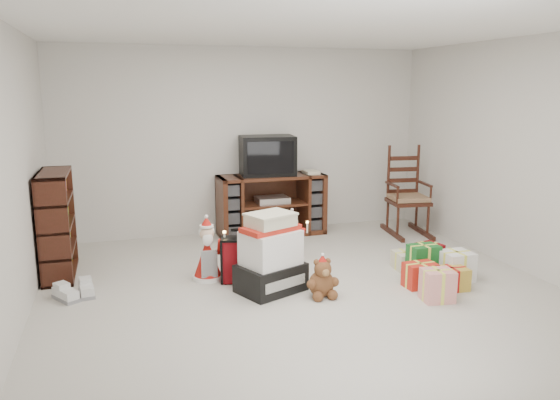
% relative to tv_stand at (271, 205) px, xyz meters
% --- Properties ---
extents(room, '(5.01, 5.01, 2.51)m').
position_rel_tv_stand_xyz_m(room, '(-0.30, -2.21, 0.84)').
color(room, beige).
rests_on(room, ground).
extents(tv_stand, '(1.45, 0.55, 0.82)m').
position_rel_tv_stand_xyz_m(tv_stand, '(0.00, 0.00, 0.00)').
color(tv_stand, '#482014').
rests_on(tv_stand, floor).
extents(bookshelf, '(0.30, 0.91, 1.11)m').
position_rel_tv_stand_xyz_m(bookshelf, '(-2.61, -0.90, 0.12)').
color(bookshelf, '#3B1610').
rests_on(bookshelf, floor).
extents(rocking_chair, '(0.60, 0.88, 1.25)m').
position_rel_tv_stand_xyz_m(rocking_chair, '(1.77, -0.47, 0.01)').
color(rocking_chair, '#3B1610').
rests_on(rocking_chair, floor).
extents(gift_pile, '(0.74, 0.65, 0.77)m').
position_rel_tv_stand_xyz_m(gift_pile, '(-0.59, -2.04, -0.07)').
color(gift_pile, black).
rests_on(gift_pile, floor).
extents(red_suitcase, '(0.40, 0.29, 0.55)m').
position_rel_tv_stand_xyz_m(red_suitcase, '(-0.82, -1.71, -0.17)').
color(red_suitcase, maroon).
rests_on(red_suitcase, floor).
extents(stocking, '(0.28, 0.19, 0.56)m').
position_rel_tv_stand_xyz_m(stocking, '(-0.43, -1.85, -0.13)').
color(stocking, '#0C7016').
rests_on(stocking, floor).
extents(teddy_bear, '(0.25, 0.22, 0.37)m').
position_rel_tv_stand_xyz_m(teddy_bear, '(-0.17, -2.32, -0.25)').
color(teddy_bear, brown).
rests_on(teddy_bear, floor).
extents(santa_figurine, '(0.29, 0.28, 0.60)m').
position_rel_tv_stand_xyz_m(santa_figurine, '(-0.09, -1.19, -0.18)').
color(santa_figurine, '#B51913').
rests_on(santa_figurine, floor).
extents(mrs_claus_figurine, '(0.33, 0.31, 0.67)m').
position_rel_tv_stand_xyz_m(mrs_claus_figurine, '(-1.13, -1.52, -0.15)').
color(mrs_claus_figurine, '#B51913').
rests_on(mrs_claus_figurine, floor).
extents(sneaker_pair, '(0.42, 0.33, 0.11)m').
position_rel_tv_stand_xyz_m(sneaker_pair, '(-2.42, -1.67, -0.36)').
color(sneaker_pair, silver).
rests_on(sneaker_pair, floor).
extents(gift_cluster, '(0.79, 1.16, 0.27)m').
position_rel_tv_stand_xyz_m(gift_cluster, '(1.08, -2.25, -0.27)').
color(gift_cluster, red).
rests_on(gift_cluster, floor).
extents(crt_television, '(0.75, 0.58, 0.52)m').
position_rel_tv_stand_xyz_m(crt_television, '(-0.04, 0.04, 0.67)').
color(crt_television, black).
rests_on(crt_television, tv_stand).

